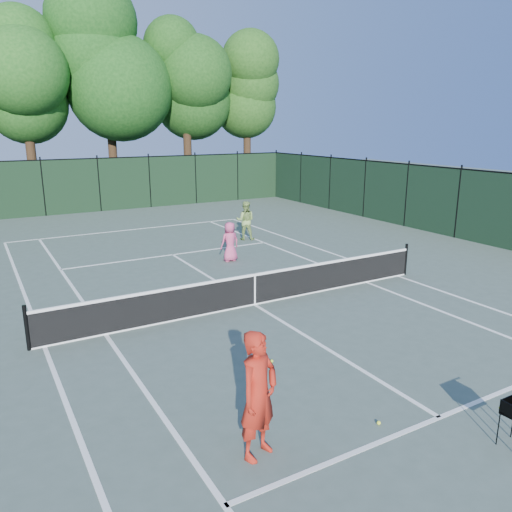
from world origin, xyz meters
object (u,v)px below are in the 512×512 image
coach (259,395)px  player_green (245,221)px  loose_ball_near_cart (379,423)px  loose_ball_midcourt (272,361)px  player_pink (230,242)px

coach → player_green: coach is taller
coach → player_green: 14.73m
coach → loose_ball_near_cart: 2.37m
player_green → loose_ball_midcourt: 11.75m
coach → loose_ball_midcourt: bearing=31.9°
loose_ball_near_cart → coach: bearing=170.9°
loose_ball_near_cart → player_green: bearing=70.3°
player_pink → loose_ball_near_cart: 10.84m
player_pink → player_green: (2.20, 2.84, 0.11)m
player_green → loose_ball_midcourt: (-5.15, -10.53, -0.81)m
player_green → loose_ball_midcourt: size_ratio=24.78×
loose_ball_midcourt → loose_ball_near_cart: bearing=-82.6°
player_pink → coach: bearing=62.2°
loose_ball_near_cart → loose_ball_midcourt: bearing=97.4°
coach → loose_ball_near_cart: bearing=-31.7°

